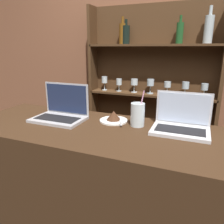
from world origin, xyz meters
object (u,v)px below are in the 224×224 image
Objects in this scene: laptop_near at (61,112)px; cake_plate at (114,117)px; laptop_far at (181,123)px; water_glass at (138,115)px.

cake_plate is (0.34, 0.08, -0.02)m from laptop_near.
cake_plate is at bearing 179.01° from laptop_far.
cake_plate is 0.17m from water_glass.
laptop_far is at bearing -0.99° from cake_plate.
laptop_near reaches higher than laptop_far.
water_glass reaches higher than cake_plate.
laptop_near is at bearing -166.13° from cake_plate.
laptop_far is 0.25m from water_glass.
laptop_far is 1.71× the size of cake_plate.
laptop_near is 0.76m from laptop_far.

